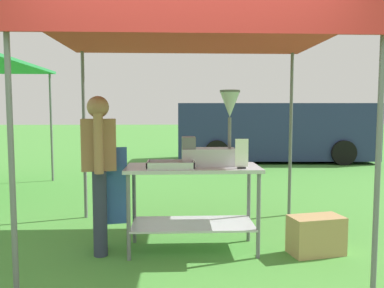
# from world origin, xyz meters

# --- Properties ---
(ground_plane) EXTENTS (70.00, 70.00, 0.00)m
(ground_plane) POSITION_xyz_m (0.00, 6.00, 0.00)
(ground_plane) COLOR #478E38
(stall_canopy) EXTENTS (3.03, 2.50, 2.30)m
(stall_canopy) POSITION_xyz_m (0.08, 1.13, 2.22)
(stall_canopy) COLOR slate
(stall_canopy) RESTS_ON ground
(donut_cart) EXTENTS (1.37, 0.61, 0.89)m
(donut_cart) POSITION_xyz_m (0.08, 1.03, 0.65)
(donut_cart) COLOR #B7B7BC
(donut_cart) RESTS_ON ground
(donut_tray) EXTENTS (0.47, 0.29, 0.07)m
(donut_tray) POSITION_xyz_m (-0.14, 0.90, 0.91)
(donut_tray) COLOR #B7B7BC
(donut_tray) RESTS_ON donut_cart
(donut_fryer) EXTENTS (0.61, 0.28, 0.79)m
(donut_fryer) POSITION_xyz_m (0.29, 1.09, 1.14)
(donut_fryer) COLOR #B7B7BC
(donut_fryer) RESTS_ON donut_cart
(menu_sign) EXTENTS (0.13, 0.05, 0.30)m
(menu_sign) POSITION_xyz_m (0.56, 0.84, 1.02)
(menu_sign) COLOR black
(menu_sign) RESTS_ON donut_cart
(vendor) EXTENTS (0.46, 0.54, 1.61)m
(vendor) POSITION_xyz_m (-0.87, 1.01, 0.90)
(vendor) COLOR #2D3347
(vendor) RESTS_ON ground
(supply_crate) EXTENTS (0.58, 0.38, 0.39)m
(supply_crate) POSITION_xyz_m (1.33, 0.87, 0.20)
(supply_crate) COLOR tan
(supply_crate) RESTS_ON ground
(van_navy) EXTENTS (5.66, 2.30, 1.69)m
(van_navy) POSITION_xyz_m (2.79, 8.33, 0.88)
(van_navy) COLOR navy
(van_navy) RESTS_ON ground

